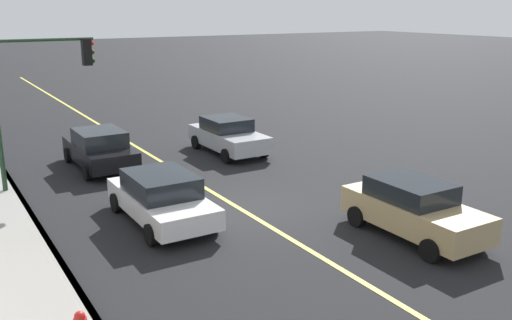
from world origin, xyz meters
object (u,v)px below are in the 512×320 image
(car_black, at_px, (100,149))
(traffic_light_mast, at_px, (36,83))
(car_white, at_px, (161,197))
(car_silver, at_px, (228,135))
(car_tan, at_px, (413,208))

(car_black, distance_m, traffic_light_mast, 4.09)
(car_black, relative_size, traffic_light_mast, 0.82)
(car_black, distance_m, car_white, 6.67)
(car_white, height_order, traffic_light_mast, traffic_light_mast)
(car_black, bearing_deg, car_silver, -94.96)
(car_black, xyz_separation_m, traffic_light_mast, (-1.61, 2.40, 2.89))
(car_black, bearing_deg, traffic_light_mast, 123.77)
(car_white, relative_size, car_tan, 1.08)
(car_tan, bearing_deg, car_white, 50.15)
(traffic_light_mast, bearing_deg, car_tan, -141.13)
(car_silver, xyz_separation_m, car_tan, (-10.78, 0.07, 0.03))
(traffic_light_mast, bearing_deg, car_black, -56.23)
(car_black, height_order, car_silver, car_black)
(car_silver, relative_size, traffic_light_mast, 0.81)
(car_white, xyz_separation_m, car_tan, (-4.58, -5.49, 0.05))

